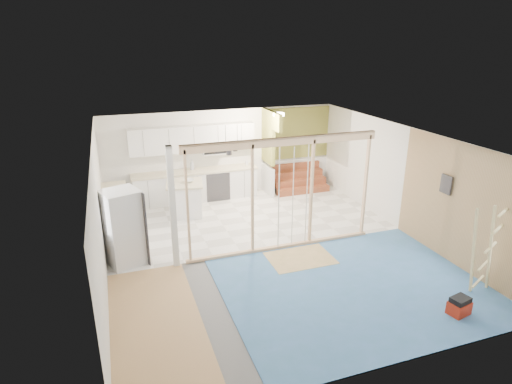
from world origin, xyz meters
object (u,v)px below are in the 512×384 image
object	(u,v)px
island	(185,199)
ladder	(484,250)
toolbox	(459,306)
fridge	(124,228)

from	to	relation	value
island	ladder	size ratio (longest dim) A/B	0.61
island	toolbox	world-z (taller)	island
toolbox	island	bearing A→B (deg)	109.27
fridge	ladder	size ratio (longest dim) A/B	0.92
toolbox	ladder	xyz separation A→B (m)	(0.82, 0.42, 0.75)
fridge	ladder	bearing A→B (deg)	-48.25
fridge	island	xyz separation A→B (m)	(1.68, 2.25, -0.36)
fridge	ladder	distance (m)	7.01
island	fridge	bearing A→B (deg)	-116.65
toolbox	ladder	size ratio (longest dim) A/B	0.23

